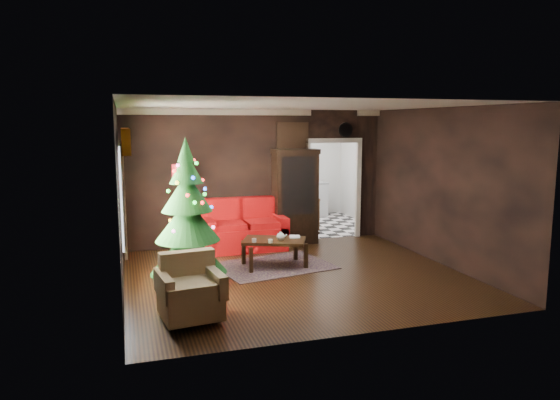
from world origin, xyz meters
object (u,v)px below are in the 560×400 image
object	(u,v)px
armchair	(190,286)
wall_clock	(345,130)
coffee_table	(274,253)
teapot	(281,236)
kitchen_table	(301,213)
loveseat	(244,225)
curio_cabinet	(295,199)
floor_lamp	(181,215)
christmas_tree	(187,216)

from	to	relation	value
armchair	wall_clock	world-z (taller)	wall_clock
coffee_table	teapot	world-z (taller)	teapot
coffee_table	kitchen_table	world-z (taller)	kitchen_table
loveseat	coffee_table	distance (m)	1.44
curio_cabinet	teapot	bearing A→B (deg)	-115.96
coffee_table	wall_clock	distance (m)	3.51
teapot	wall_clock	bearing A→B (deg)	43.40
loveseat	floor_lamp	xyz separation A→B (m)	(-1.28, -0.36, 0.33)
loveseat	teapot	bearing A→B (deg)	-79.45
armchair	coffee_table	distance (m)	2.76
loveseat	floor_lamp	size ratio (longest dim) A/B	0.90
christmas_tree	coffee_table	distance (m)	1.78
wall_clock	kitchen_table	bearing A→B (deg)	113.75
coffee_table	kitchen_table	size ratio (longest dim) A/B	1.43
curio_cabinet	floor_lamp	size ratio (longest dim) A/B	1.01
kitchen_table	loveseat	bearing A→B (deg)	-137.49
kitchen_table	armchair	bearing A→B (deg)	-122.76
loveseat	floor_lamp	world-z (taller)	floor_lamp
floor_lamp	teapot	size ratio (longest dim) A/B	11.48
floor_lamp	christmas_tree	xyz separation A→B (m)	(-0.05, -1.41, 0.22)
armchair	coffee_table	world-z (taller)	armchair
curio_cabinet	floor_lamp	world-z (taller)	curio_cabinet
loveseat	curio_cabinet	world-z (taller)	curio_cabinet
floor_lamp	armchair	size ratio (longest dim) A/B	2.39
armchair	teapot	size ratio (longest dim) A/B	4.79
loveseat	armchair	size ratio (longest dim) A/B	2.16
christmas_tree	teapot	size ratio (longest dim) A/B	14.32
armchair	floor_lamp	bearing A→B (deg)	77.75
loveseat	curio_cabinet	bearing A→B (deg)	10.83
kitchen_table	christmas_tree	bearing A→B (deg)	-132.52
curio_cabinet	floor_lamp	bearing A→B (deg)	-166.56
loveseat	kitchen_table	world-z (taller)	loveseat
christmas_tree	floor_lamp	bearing A→B (deg)	87.99
armchair	coffee_table	size ratio (longest dim) A/B	0.73
loveseat	coffee_table	bearing A→B (deg)	-81.18
christmas_tree	teapot	world-z (taller)	christmas_tree
loveseat	floor_lamp	bearing A→B (deg)	-164.27
floor_lamp	coffee_table	size ratio (longest dim) A/B	1.75
armchair	kitchen_table	xyz separation A→B (m)	(3.33, 5.17, -0.08)
christmas_tree	armchair	bearing A→B (deg)	-96.37
floor_lamp	loveseat	bearing A→B (deg)	15.73
wall_clock	coffee_table	bearing A→B (deg)	-139.83
curio_cabinet	coffee_table	xyz separation A→B (m)	(-0.93, -1.62, -0.70)
loveseat	coffee_table	size ratio (longest dim) A/B	1.58
coffee_table	wall_clock	world-z (taller)	wall_clock
coffee_table	wall_clock	xyz separation A→B (m)	(2.13, 1.80, 2.13)
teapot	coffee_table	bearing A→B (deg)	115.54
coffee_table	christmas_tree	bearing A→B (deg)	-166.68
curio_cabinet	armchair	distance (m)	4.63
coffee_table	teapot	bearing A→B (deg)	-64.46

